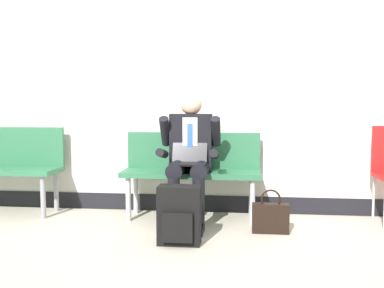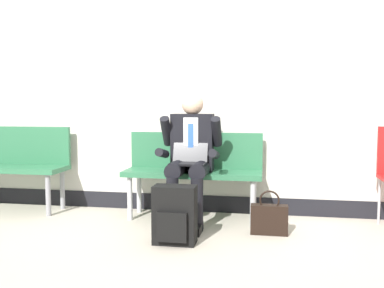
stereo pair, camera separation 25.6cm
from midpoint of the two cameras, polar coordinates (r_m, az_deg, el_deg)
The scene contains 7 objects.
ground_plane at distance 3.90m, azimuth -1.66°, elevation -11.23°, with size 18.00×18.00×0.00m, color #B2A899.
station_wall at distance 4.42m, azimuth -0.49°, elevation 8.29°, with size 6.34×0.14×2.71m.
bench_with_person at distance 4.18m, azimuth -1.77°, elevation -3.04°, with size 1.33×0.42×0.83m.
bench_empty at distance 4.83m, azimuth -24.88°, elevation -2.29°, with size 1.11×0.42×0.88m.
person_seated at distance 3.97m, azimuth -2.16°, elevation -1.37°, with size 0.57×0.70×1.22m.
backpack at distance 3.42m, azimuth -3.90°, elevation -9.60°, with size 0.34×0.22×0.47m.
handbag at distance 3.76m, azimuth 8.55°, elevation -9.71°, with size 0.31×0.10×0.38m.
Camera 1 is at (0.39, -3.72, 1.09)m, focal length 39.75 mm.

